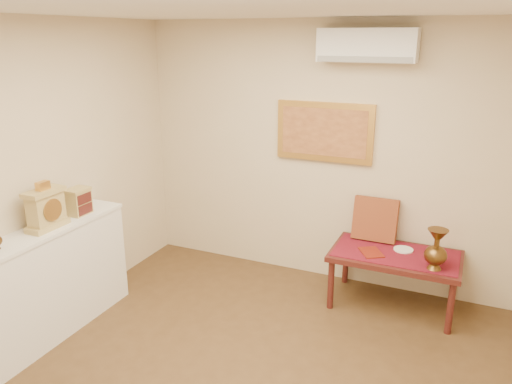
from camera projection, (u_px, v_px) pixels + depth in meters
The scene contains 14 objects.
ceiling at pixel (219, 5), 2.79m from camera, with size 4.50×4.50×0.00m, color silver.
wall_back at pixel (324, 155), 5.16m from camera, with size 4.00×0.02×2.70m, color beige.
wall_left at pixel (1, 191), 3.97m from camera, with size 0.02×4.50×2.70m, color beige.
table_cloth at pixel (396, 253), 4.74m from camera, with size 1.14×0.59×0.01m, color maroon.
brass_urn_tall at pixel (437, 245), 4.36m from camera, with size 0.20×0.20×0.45m, color brown, non-canonical shape.
plate at pixel (403, 250), 4.80m from camera, with size 0.19×0.19×0.01m, color white.
menu at pixel (371, 252), 4.74m from camera, with size 0.18×0.25×0.01m, color maroon.
cushion at pixel (375, 219), 5.00m from camera, with size 0.43×0.10×0.43m, color maroon.
display_ledge at pixel (31, 292), 4.16m from camera, with size 0.37×2.02×0.98m.
mantel_clock at pixel (46, 209), 4.16m from camera, with size 0.17×0.36×0.41m.
wooden_chest at pixel (78, 201), 4.50m from camera, with size 0.16×0.21×0.24m.
low_table at pixel (395, 260), 4.76m from camera, with size 1.20×0.70×0.55m.
painting at pixel (324, 132), 5.06m from camera, with size 1.00×0.06×0.60m.
ac_unit at pixel (367, 45), 4.56m from camera, with size 0.90×0.25×0.30m.
Camera 1 is at (1.40, -2.63, 2.54)m, focal length 35.00 mm.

